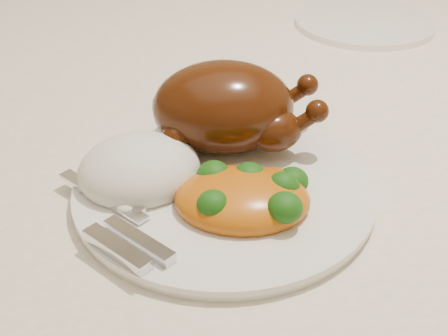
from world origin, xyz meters
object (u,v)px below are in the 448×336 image
object	(u,v)px
dining_table	(267,156)
roast_chicken	(228,107)
side_plate	(364,22)
dinner_plate	(224,191)

from	to	relation	value
dining_table	roast_chicken	size ratio (longest dim) A/B	8.37
side_plate	roast_chicken	bearing A→B (deg)	-137.62
dining_table	dinner_plate	distance (m)	0.27
dining_table	roast_chicken	world-z (taller)	roast_chicken
dinner_plate	side_plate	distance (m)	0.51
side_plate	dining_table	bearing A→B (deg)	-143.96
roast_chicken	side_plate	bearing A→B (deg)	57.72
dining_table	dinner_plate	bearing A→B (deg)	-122.19
dinner_plate	roast_chicken	distance (m)	0.09
dinner_plate	roast_chicken	xyz separation A→B (m)	(0.03, 0.07, 0.05)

